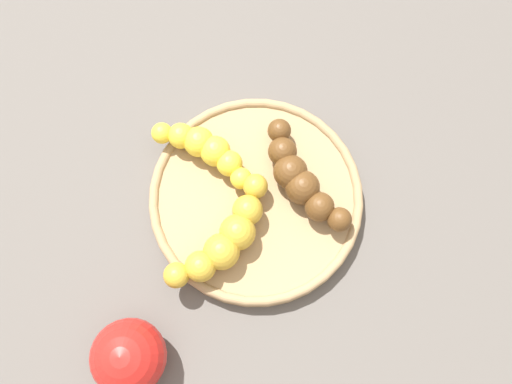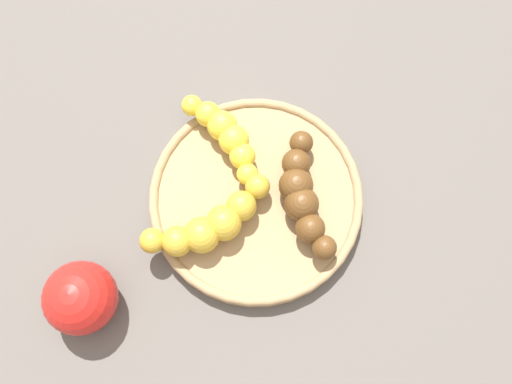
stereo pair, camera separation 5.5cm
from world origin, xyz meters
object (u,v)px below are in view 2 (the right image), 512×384
(banana_spotted, at_px, (210,224))
(apple_red, at_px, (80,298))
(fruit_bowl, at_px, (256,199))
(banana_yellow, at_px, (226,135))
(banana_overripe, at_px, (302,196))

(banana_spotted, height_order, apple_red, apple_red)
(banana_spotted, bearing_deg, fruit_bowl, 96.58)
(apple_red, bearing_deg, banana_yellow, 66.24)
(banana_overripe, relative_size, banana_yellow, 1.26)
(banana_yellow, distance_m, banana_spotted, 0.10)
(banana_spotted, distance_m, apple_red, 0.14)
(banana_yellow, bearing_deg, fruit_bowl, -101.08)
(banana_yellow, relative_size, apple_red, 1.40)
(banana_spotted, bearing_deg, apple_red, -89.41)
(banana_overripe, height_order, banana_yellow, banana_overripe)
(banana_overripe, bearing_deg, apple_red, 14.81)
(banana_spotted, xyz_separation_m, apple_red, (-0.10, -0.10, -0.00))
(banana_overripe, bearing_deg, fruit_bowl, -14.76)
(fruit_bowl, xyz_separation_m, apple_red, (-0.14, -0.15, 0.02))
(banana_yellow, xyz_separation_m, banana_spotted, (0.01, -0.10, 0.00))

